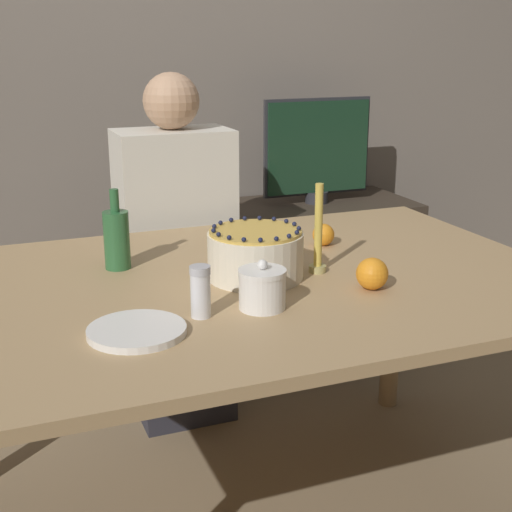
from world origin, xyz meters
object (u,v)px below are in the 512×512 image
object	(u,v)px
cake	(256,255)
sugar_bowl	(262,289)
candle	(318,238)
person_man_blue_shirt	(177,273)
tv_monitor	(317,150)
bottle	(117,238)
sugar_shaker	(200,291)

from	to	relation	value
cake	sugar_bowl	size ratio (longest dim) A/B	2.11
sugar_bowl	candle	size ratio (longest dim) A/B	0.49
person_man_blue_shirt	tv_monitor	size ratio (longest dim) A/B	2.56
bottle	sugar_bowl	bearing A→B (deg)	-59.12
cake	candle	bearing A→B (deg)	-4.34
person_man_blue_shirt	tv_monitor	bearing A→B (deg)	-153.81
sugar_bowl	candle	distance (m)	0.31
candle	person_man_blue_shirt	xyz separation A→B (m)	(-0.18, 0.78, -0.32)
sugar_bowl	sugar_shaker	distance (m)	0.15
bottle	person_man_blue_shirt	world-z (taller)	person_man_blue_shirt
candle	bottle	xyz separation A→B (m)	(-0.49, 0.23, -0.01)
sugar_bowl	candle	xyz separation A→B (m)	(0.24, 0.19, 0.05)
cake	candle	size ratio (longest dim) A/B	1.04
cake	bottle	size ratio (longest dim) A/B	1.14
person_man_blue_shirt	sugar_shaker	bearing A→B (deg)	78.08
cake	tv_monitor	bearing A→B (deg)	57.08
cake	bottle	world-z (taller)	bottle
candle	bottle	bearing A→B (deg)	154.94
cake	sugar_shaker	world-z (taller)	cake
sugar_shaker	person_man_blue_shirt	size ratio (longest dim) A/B	0.09
bottle	person_man_blue_shirt	size ratio (longest dim) A/B	0.17
sugar_bowl	bottle	size ratio (longest dim) A/B	0.54
candle	bottle	world-z (taller)	candle
candle	bottle	size ratio (longest dim) A/B	1.10
person_man_blue_shirt	sugar_bowl	bearing A→B (deg)	86.67
sugar_shaker	bottle	bearing A→B (deg)	104.00
sugar_bowl	sugar_shaker	world-z (taller)	sugar_shaker
sugar_shaker	sugar_bowl	bearing A→B (deg)	-0.74
candle	bottle	distance (m)	0.54
bottle	tv_monitor	bearing A→B (deg)	41.00
sugar_bowl	tv_monitor	world-z (taller)	tv_monitor
person_man_blue_shirt	tv_monitor	world-z (taller)	person_man_blue_shirt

